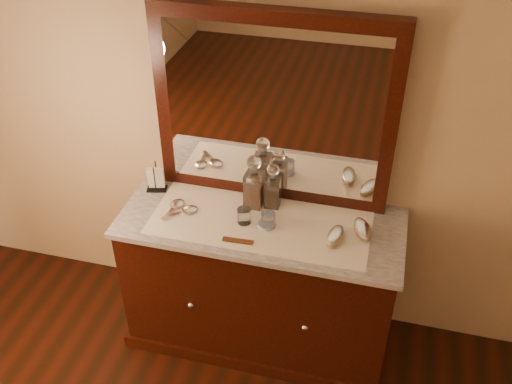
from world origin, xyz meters
TOP-DOWN VIEW (x-y plane):
  - dresser_cabinet at (0.00, 1.96)m, footprint 1.40×0.55m
  - dresser_plinth at (0.00, 1.96)m, footprint 1.46×0.59m
  - knob_left at (-0.30, 1.67)m, footprint 0.04×0.04m
  - knob_right at (0.30, 1.67)m, footprint 0.04×0.04m
  - marble_top at (0.00, 1.96)m, footprint 1.44×0.59m
  - mirror_frame at (0.00, 2.20)m, footprint 1.20×0.08m
  - mirror_glass at (0.00, 2.17)m, footprint 1.06×0.01m
  - lace_runner at (0.00, 1.94)m, footprint 1.10×0.45m
  - pin_dish at (0.04, 1.92)m, footprint 0.11×0.11m
  - comb at (-0.07, 1.77)m, footprint 0.15×0.04m
  - napkin_rack at (-0.61, 2.08)m, footprint 0.12×0.09m
  - decanter_left at (-0.07, 2.07)m, footprint 0.10×0.10m
  - decanter_right at (0.03, 2.09)m, footprint 0.08×0.08m
  - brush_near at (0.38, 1.89)m, footprint 0.09×0.17m
  - brush_far at (0.51, 1.98)m, footprint 0.13×0.18m
  - hand_mirror_outer at (-0.46, 1.95)m, footprint 0.08×0.19m
  - hand_mirror_inner at (-0.39, 1.92)m, footprint 0.18×0.17m
  - tumblers at (-0.02, 1.92)m, footprint 0.19×0.07m

SIDE VIEW (x-z plane):
  - dresser_plinth at x=0.00m, z-range 0.00..0.08m
  - dresser_cabinet at x=0.00m, z-range 0.00..0.82m
  - knob_left at x=-0.30m, z-range 0.43..0.47m
  - knob_right at x=0.30m, z-range 0.43..0.47m
  - marble_top at x=0.00m, z-range 0.82..0.85m
  - lace_runner at x=0.00m, z-range 0.85..0.85m
  - comb at x=-0.07m, z-range 0.85..0.86m
  - hand_mirror_outer at x=-0.46m, z-range 0.85..0.87m
  - pin_dish at x=0.04m, z-range 0.85..0.87m
  - hand_mirror_inner at x=-0.39m, z-range 0.85..0.87m
  - brush_near at x=0.38m, z-range 0.85..0.90m
  - brush_far at x=0.51m, z-range 0.85..0.90m
  - tumblers at x=-0.02m, z-range 0.85..0.93m
  - napkin_rack at x=-0.61m, z-range 0.83..0.99m
  - decanter_right at x=0.03m, z-range 0.82..1.08m
  - decanter_left at x=-0.07m, z-range 0.82..1.12m
  - mirror_frame at x=0.00m, z-range 0.85..1.85m
  - mirror_glass at x=0.00m, z-range 0.92..1.78m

